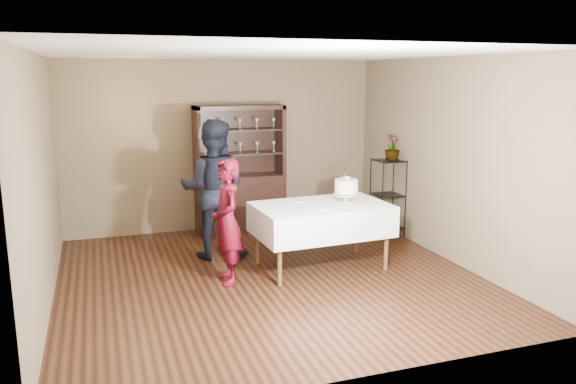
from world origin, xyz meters
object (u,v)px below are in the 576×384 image
object	(u,v)px
plant_etagere	(388,195)
cake_table	(321,219)
china_hutch	(240,190)
potted_plant	(392,148)
cake	(346,188)
man	(214,189)
woman	(227,222)

from	to	relation	value
plant_etagere	cake_table	bearing A→B (deg)	-145.46
china_hutch	potted_plant	bearing A→B (deg)	-27.54
plant_etagere	potted_plant	xyz separation A→B (m)	(0.02, -0.04, 0.73)
cake	potted_plant	bearing A→B (deg)	39.32
cake_table	man	world-z (taller)	man
cake	woman	bearing A→B (deg)	-174.89
potted_plant	plant_etagere	bearing A→B (deg)	117.75
woman	man	distance (m)	1.03
plant_etagere	cake	xyz separation A→B (m)	(-1.19, -1.04, 0.38)
potted_plant	cake_table	bearing A→B (deg)	-147.01
china_hutch	man	xyz separation A→B (m)	(-0.67, -1.22, 0.28)
cake_table	plant_etagere	bearing A→B (deg)	34.54
china_hutch	man	distance (m)	1.42
plant_etagere	man	world-z (taller)	man
cake	man	bearing A→B (deg)	150.93
man	cake	size ratio (longest dim) A/B	4.09
woman	man	xyz separation A→B (m)	(0.05, 1.01, 0.19)
cake	plant_etagere	bearing A→B (deg)	41.13
plant_etagere	potted_plant	size ratio (longest dim) A/B	3.05
plant_etagere	woman	bearing A→B (deg)	-157.10
china_hutch	plant_etagere	xyz separation A→B (m)	(2.08, -1.05, -0.01)
man	cake	distance (m)	1.79
china_hutch	woman	size ratio (longest dim) A/B	1.33
plant_etagere	woman	world-z (taller)	woman
cake_table	potted_plant	world-z (taller)	potted_plant
china_hutch	plant_etagere	bearing A→B (deg)	-26.83
man	potted_plant	xyz separation A→B (m)	(2.77, 0.12, 0.44)
cake	china_hutch	bearing A→B (deg)	113.14
potted_plant	woman	bearing A→B (deg)	-158.05
china_hutch	man	world-z (taller)	china_hutch
potted_plant	china_hutch	bearing A→B (deg)	152.46
woman	potted_plant	distance (m)	3.10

